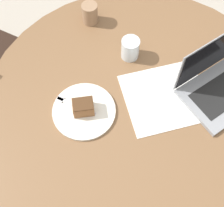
{
  "coord_description": "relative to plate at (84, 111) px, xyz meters",
  "views": [
    {
      "loc": [
        -0.02,
        0.59,
        1.83
      ],
      "look_at": [
        0.1,
        0.04,
        0.76
      ],
      "focal_mm": 50.0,
      "sensor_mm": 36.0,
      "label": 1
    }
  ],
  "objects": [
    {
      "name": "laptop",
      "position": [
        -0.51,
        -0.23,
        0.03
      ],
      "size": [
        0.41,
        0.41,
        0.23
      ],
      "rotation": [
        0.0,
        0.0,
        7.12
      ],
      "color": "gray",
      "rests_on": "dining_table"
    },
    {
      "name": "plate",
      "position": [
        0.0,
        0.0,
        0.0
      ],
      "size": [
        0.25,
        0.25,
        0.01
      ],
      "color": "silver",
      "rests_on": "dining_table"
    },
    {
      "name": "coffee_glass",
      "position": [
        0.1,
        -0.46,
        0.04
      ],
      "size": [
        0.07,
        0.07,
        0.1
      ],
      "color": "#997556",
      "rests_on": "dining_table"
    },
    {
      "name": "dining_table",
      "position": [
        -0.21,
        -0.08,
        -0.12
      ],
      "size": [
        1.28,
        1.28,
        0.72
      ],
      "color": "brown",
      "rests_on": "ground_plane"
    },
    {
      "name": "water_glass",
      "position": [
        -0.12,
        -0.31,
        0.04
      ],
      "size": [
        0.08,
        0.08,
        0.1
      ],
      "color": "silver",
      "rests_on": "dining_table"
    },
    {
      "name": "ground_plane",
      "position": [
        -0.21,
        -0.08,
        -0.72
      ],
      "size": [
        12.0,
        12.0,
        0.0
      ],
      "primitive_type": "plane",
      "color": "#B7AD9E"
    },
    {
      "name": "cake_slice",
      "position": [
        -0.0,
        -0.0,
        0.04
      ],
      "size": [
        0.1,
        0.09,
        0.06
      ],
      "rotation": [
        0.0,
        0.0,
        0.37
      ],
      "color": "brown",
      "rests_on": "plate"
    },
    {
      "name": "paper_document",
      "position": [
        -0.31,
        -0.14,
        -0.0
      ],
      "size": [
        0.43,
        0.41,
        0.0
      ],
      "rotation": [
        0.0,
        0.0,
        0.49
      ],
      "color": "white",
      "rests_on": "dining_table"
    },
    {
      "name": "fork",
      "position": [
        0.05,
        -0.01,
        0.01
      ],
      "size": [
        0.17,
        0.06,
        0.0
      ],
      "rotation": [
        0.0,
        0.0,
        6.07
      ],
      "color": "silver",
      "rests_on": "plate"
    }
  ]
}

